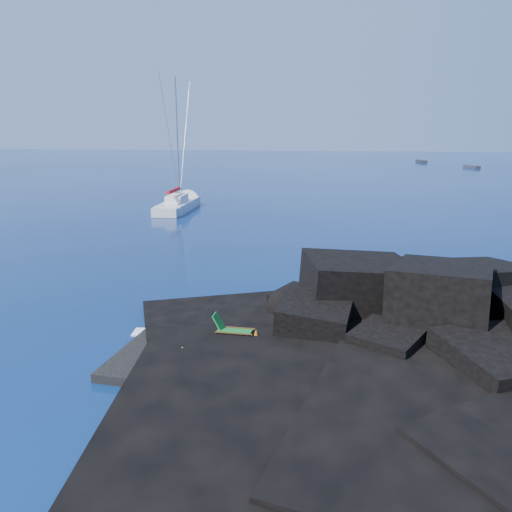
{
  "coord_description": "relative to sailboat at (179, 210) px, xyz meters",
  "views": [
    {
      "loc": [
        8.29,
        -17.74,
        9.12
      ],
      "look_at": [
        4.47,
        9.86,
        2.0
      ],
      "focal_mm": 35.0,
      "sensor_mm": 36.0,
      "label": 1
    }
  ],
  "objects": [
    {
      "name": "ground",
      "position": [
        8.45,
        -37.7,
        0.0
      ],
      "size": [
        400.0,
        400.0,
        0.0
      ],
      "primitive_type": "plane",
      "color": "#031236",
      "rests_on": "ground"
    },
    {
      "name": "headland",
      "position": [
        21.45,
        -34.7,
        0.0
      ],
      "size": [
        24.0,
        24.0,
        3.6
      ],
      "primitive_type": null,
      "color": "black",
      "rests_on": "ground"
    },
    {
      "name": "beach",
      "position": [
        12.95,
        -37.2,
        0.0
      ],
      "size": [
        9.08,
        6.86,
        0.7
      ],
      "primitive_type": "cube",
      "rotation": [
        0.0,
        0.0,
        -0.1
      ],
      "color": "black",
      "rests_on": "ground"
    },
    {
      "name": "surf_foam",
      "position": [
        13.45,
        -32.7,
        0.0
      ],
      "size": [
        10.0,
        8.0,
        0.06
      ],
      "primitive_type": null,
      "color": "white",
      "rests_on": "ground"
    },
    {
      "name": "sailboat",
      "position": [
        0.0,
        0.0,
        0.0
      ],
      "size": [
        3.05,
        14.13,
        14.79
      ],
      "primitive_type": null,
      "rotation": [
        0.0,
        0.0,
        0.01
      ],
      "color": "silver",
      "rests_on": "ground"
    },
    {
      "name": "deck_chair",
      "position": [
        13.11,
        -35.78,
        0.93
      ],
      "size": [
        1.71,
        0.81,
        1.16
      ],
      "primitive_type": null,
      "rotation": [
        0.0,
        0.0,
        -0.05
      ],
      "color": "#197026",
      "rests_on": "beach"
    },
    {
      "name": "towel",
      "position": [
        10.82,
        -37.64,
        0.37
      ],
      "size": [
        1.93,
        1.09,
        0.05
      ],
      "primitive_type": "cube",
      "rotation": [
        0.0,
        0.0,
        0.12
      ],
      "color": "silver",
      "rests_on": "beach"
    },
    {
      "name": "sunbather",
      "position": [
        10.82,
        -37.64,
        0.52
      ],
      "size": [
        1.79,
        0.67,
        0.25
      ],
      "primitive_type": null,
      "rotation": [
        0.0,
        0.0,
        0.12
      ],
      "color": "tan",
      "rests_on": "towel"
    },
    {
      "name": "marker_cone",
      "position": [
        14.04,
        -35.96,
        0.62
      ],
      "size": [
        0.46,
        0.46,
        0.53
      ],
      "primitive_type": "cone",
      "rotation": [
        0.0,
        0.0,
        -0.39
      ],
      "color": "#CF630A",
      "rests_on": "beach"
    },
    {
      "name": "distant_boat_a",
      "position": [
        43.11,
        90.81,
        0.0
      ],
      "size": [
        2.38,
        5.23,
        0.67
      ],
      "primitive_type": "cube",
      "rotation": [
        0.0,
        0.0,
        0.17
      ],
      "color": "#242529",
      "rests_on": "ground"
    },
    {
      "name": "distant_boat_b",
      "position": [
        51.34,
        71.34,
        0.0
      ],
      "size": [
        3.09,
        4.87,
        0.62
      ],
      "primitive_type": "cube",
      "rotation": [
        0.0,
        0.0,
        0.38
      ],
      "color": "#2B2B31",
      "rests_on": "ground"
    }
  ]
}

